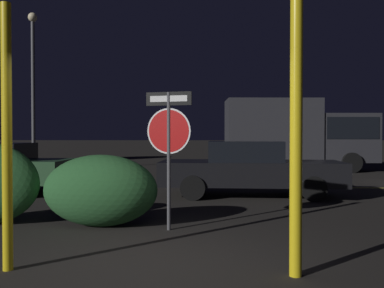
{
  "coord_description": "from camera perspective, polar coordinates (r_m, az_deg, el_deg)",
  "views": [
    {
      "loc": [
        0.84,
        -4.95,
        1.55
      ],
      "look_at": [
        0.42,
        4.22,
        1.37
      ],
      "focal_mm": 40.0,
      "sensor_mm": 36.0,
      "label": 1
    }
  ],
  "objects": [
    {
      "name": "yellow_pole_left",
      "position": [
        5.33,
        -23.46,
        0.84
      ],
      "size": [
        0.12,
        0.12,
        3.06
      ],
      "primitive_type": "cylinder",
      "color": "yellow",
      "rests_on": "ground_plane"
    },
    {
      "name": "street_lamp",
      "position": [
        20.16,
        -20.43,
        8.63
      ],
      "size": [
        0.4,
        0.4,
        6.91
      ],
      "color": "#4C4C51",
      "rests_on": "ground_plane"
    },
    {
      "name": "ground_plane",
      "position": [
        5.26,
        -6.94,
        -16.01
      ],
      "size": [
        260.0,
        260.0,
        0.0
      ],
      "primitive_type": "plane",
      "color": "black"
    },
    {
      "name": "delivery_truck",
      "position": [
        19.27,
        14.16,
        1.43
      ],
      "size": [
        6.48,
        2.55,
        3.11
      ],
      "rotation": [
        0.0,
        0.0,
        -1.52
      ],
      "color": "#2D2D33",
      "rests_on": "ground_plane"
    },
    {
      "name": "passing_car_3",
      "position": [
        11.0,
        7.67,
        -3.28
      ],
      "size": [
        4.71,
        1.93,
        1.4
      ],
      "rotation": [
        0.0,
        0.0,
        -1.6
      ],
      "color": "black",
      "rests_on": "ground_plane"
    },
    {
      "name": "hedge_bush_2",
      "position": [
        7.5,
        -12.08,
        -6.07
      ],
      "size": [
        1.95,
        1.11,
        1.22
      ],
      "primitive_type": "ellipsoid",
      "color": "#285B2D",
      "rests_on": "ground_plane"
    },
    {
      "name": "road_center_stripe",
      "position": [
        12.92,
        -1.12,
        -5.73
      ],
      "size": [
        41.72,
        0.12,
        0.01
      ],
      "primitive_type": "cube",
      "color": "gold",
      "rests_on": "ground_plane"
    },
    {
      "name": "yellow_pole_right",
      "position": [
        4.82,
        13.72,
        2.93
      ],
      "size": [
        0.14,
        0.14,
        3.41
      ],
      "primitive_type": "cylinder",
      "color": "yellow",
      "rests_on": "ground_plane"
    },
    {
      "name": "stop_sign",
      "position": [
        6.99,
        -3.12,
        1.52
      ],
      "size": [
        0.76,
        0.21,
        2.26
      ],
      "rotation": [
        0.0,
        0.0,
        -0.24
      ],
      "color": "#4C4C51",
      "rests_on": "ground_plane"
    }
  ]
}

